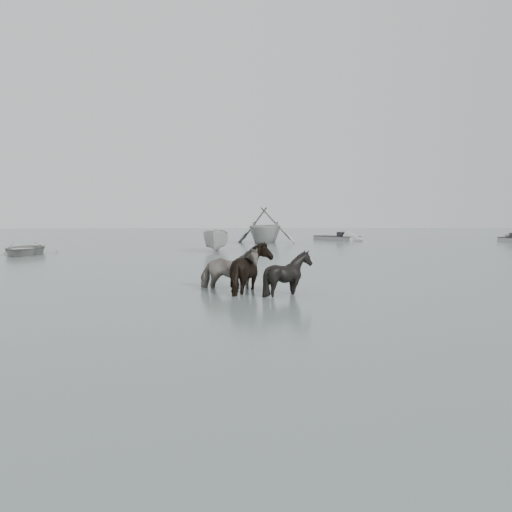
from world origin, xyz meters
name	(u,v)px	position (x,y,z in m)	size (l,w,h in m)	color
ground	(239,296)	(0.00, 0.00, 0.00)	(140.00, 140.00, 0.00)	slate
pony_pinto	(229,263)	(-0.26, 1.25, 0.76)	(0.83, 1.81, 1.53)	black
pony_dark	(253,261)	(0.42, 0.80, 0.86)	(1.71, 1.46, 1.72)	black
pony_black	(288,268)	(1.33, 0.18, 0.72)	(1.17, 1.31, 1.45)	black
rowboat_lead	(24,247)	(-11.33, 14.66, 0.43)	(2.93, 4.10, 0.85)	#B1B1AD
rowboat_trail	(265,224)	(2.63, 25.21, 1.44)	(4.73, 5.48, 2.89)	#A7A9A7
boat_small	(216,239)	(-0.95, 16.53, 0.74)	(1.45, 3.84, 1.48)	#B6B5B1
skiff_mid	(337,236)	(9.02, 28.95, 0.38)	(5.39, 1.60, 0.75)	gray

